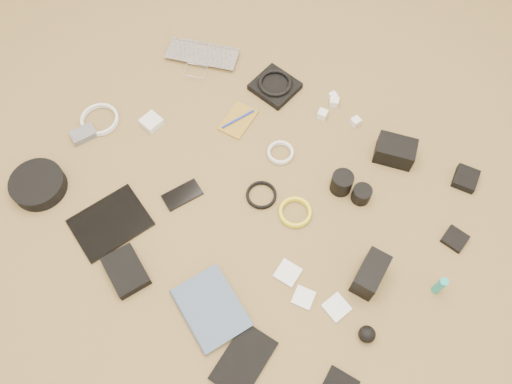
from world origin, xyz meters
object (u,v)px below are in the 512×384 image
Objects in this scene: laptop at (199,62)px; paperback at (187,323)px; tablet at (110,223)px; headphone_case at (38,185)px; phone at (182,195)px; dslr_camera at (395,151)px.

paperback is (0.58, -0.84, 0.00)m from laptop.
tablet is (0.17, -0.72, -0.01)m from laptop.
phone is at bearing 30.52° from headphone_case.
laptop is 0.74m from tablet.
headphone_case is at bearing -119.57° from laptop.
dslr_camera is 0.73× the size of headphone_case.
dslr_camera reaches higher than paperback.
paperback is (0.70, -0.09, -0.01)m from headphone_case.
headphone_case reaches higher than phone.
tablet is 1.83× the size of phone.
laptop is at bearing 123.21° from tablet.
paperback is at bearing -25.91° from phone.
dslr_camera is 1.03× the size of phone.
headphone_case is at bearing -152.94° from tablet.
paperback is (0.42, -0.12, 0.01)m from tablet.
laptop is 0.58m from phone.
tablet is 0.25m from phone.
dslr_camera is 1.01m from tablet.
dslr_camera is 0.56× the size of tablet.
headphone_case is at bearing -156.68° from dslr_camera.
dslr_camera reaches higher than tablet.
laptop is 1.19× the size of tablet.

